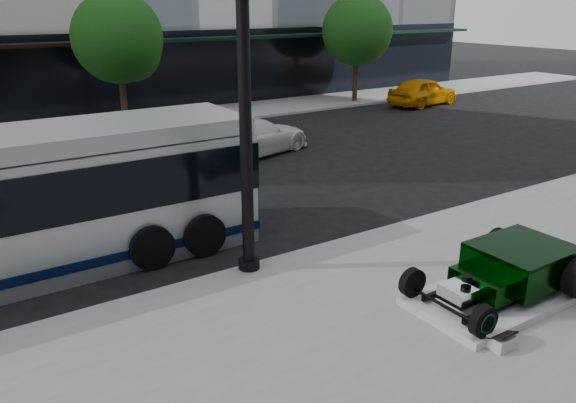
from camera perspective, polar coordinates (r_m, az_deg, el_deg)
ground at (r=14.11m, az=-3.71°, el=-2.59°), size 120.00×120.00×0.00m
sidewalk_far at (r=26.73m, az=-18.80°, el=7.18°), size 70.00×4.00×0.12m
street_trees at (r=25.67m, az=-16.62°, el=15.33°), size 29.80×3.80×5.70m
display_plinth at (r=11.21m, az=20.55°, el=-8.94°), size 3.40×1.80×0.15m
hot_rod at (r=11.24m, az=21.88°, el=-6.17°), size 3.22×2.00×0.81m
info_plaque at (r=9.77m, az=20.88°, el=-13.10°), size 0.41×0.31×0.31m
lamppost at (r=10.62m, az=-4.44°, el=11.56°), size 0.44×0.44×8.05m
white_sedan at (r=20.75m, az=-3.53°, el=6.63°), size 5.05×3.13×1.37m
yellow_taxi at (r=31.93m, az=13.55°, el=10.81°), size 4.63×2.37×1.51m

